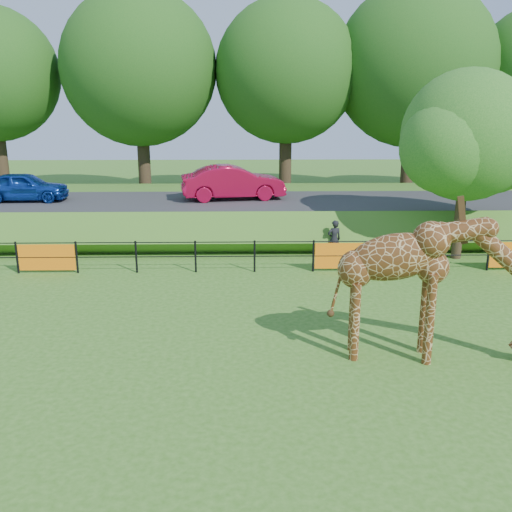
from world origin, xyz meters
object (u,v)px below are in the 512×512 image
(giraffe, at_px, (436,289))
(car_red, at_px, (233,182))
(tree_east, at_px, (469,141))
(car_blue, at_px, (24,187))
(visitor, at_px, (334,239))

(giraffe, distance_m, car_red, 13.93)
(tree_east, bearing_deg, car_blue, 165.75)
(visitor, bearing_deg, tree_east, 164.90)
(car_blue, xyz_separation_m, visitor, (12.81, -4.34, -1.34))
(car_red, bearing_deg, car_blue, 82.35)
(giraffe, xyz_separation_m, car_red, (-4.72, 13.10, 0.50))
(car_red, bearing_deg, tree_east, -128.54)
(car_blue, xyz_separation_m, tree_east, (17.43, -4.43, 2.24))
(car_blue, distance_m, visitor, 13.59)
(giraffe, relative_size, tree_east, 0.68)
(giraffe, bearing_deg, tree_east, 73.01)
(giraffe, height_order, tree_east, tree_east)
(giraffe, relative_size, car_blue, 1.26)
(car_red, bearing_deg, visitor, -149.90)
(giraffe, bearing_deg, visitor, 103.02)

